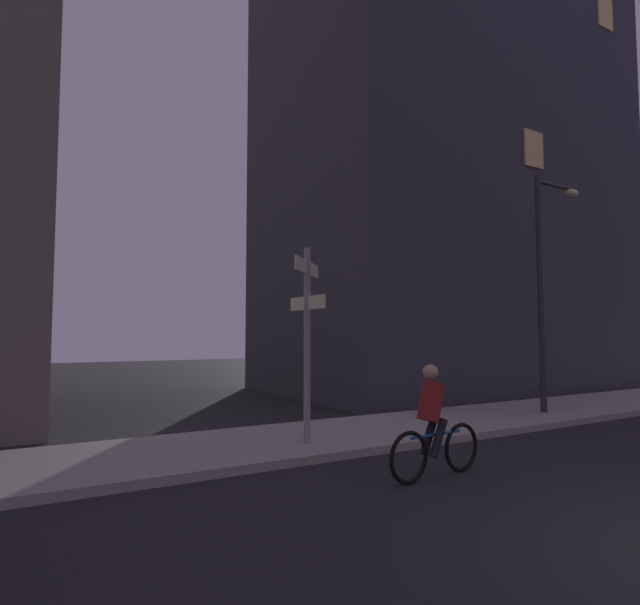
# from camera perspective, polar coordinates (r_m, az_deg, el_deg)

# --- Properties ---
(sidewalk_kerb) EXTENTS (40.00, 2.92, 0.14)m
(sidewalk_kerb) POSITION_cam_1_polar(r_m,az_deg,el_deg) (10.42, 2.94, -14.48)
(sidewalk_kerb) COLOR #9E9991
(sidewalk_kerb) RESTS_ON ground_plane
(signpost) EXTENTS (1.04, 1.23, 3.45)m
(signpost) POSITION_cam_1_polar(r_m,az_deg,el_deg) (9.12, -1.45, -2.77)
(signpost) COLOR gray
(signpost) RESTS_ON sidewalk_kerb
(street_lamp) EXTENTS (1.69, 0.28, 5.92)m
(street_lamp) POSITION_cam_1_polar(r_m,az_deg,el_deg) (14.13, 23.88, 3.28)
(street_lamp) COLOR #2D2D30
(street_lamp) RESTS_ON sidewalk_kerb
(cyclist) EXTENTS (1.82, 0.36, 1.61)m
(cyclist) POSITION_cam_1_polar(r_m,az_deg,el_deg) (7.67, 12.52, -13.18)
(cyclist) COLOR black
(cyclist) RESTS_ON ground_plane
(building_right_block) EXTENTS (13.18, 8.21, 21.18)m
(building_right_block) POSITION_cam_1_polar(r_m,az_deg,el_deg) (22.08, 13.45, 19.26)
(building_right_block) COLOR #383842
(building_right_block) RESTS_ON ground_plane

